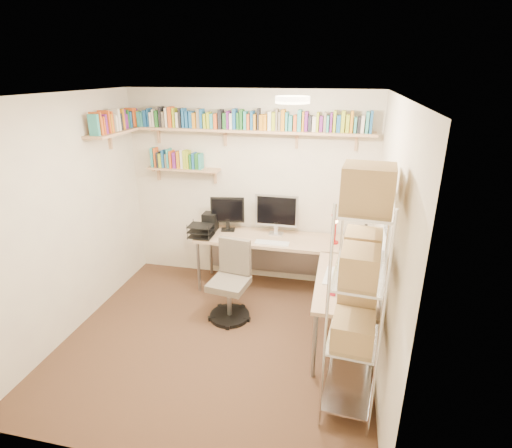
{
  "coord_description": "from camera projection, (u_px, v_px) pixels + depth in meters",
  "views": [
    {
      "loc": [
        1.16,
        -3.38,
        2.69
      ],
      "look_at": [
        0.3,
        0.55,
        1.15
      ],
      "focal_mm": 28.0,
      "sensor_mm": 36.0,
      "label": 1
    }
  ],
  "objects": [
    {
      "name": "office_chair",
      "position": [
        231.0,
        286.0,
        4.57
      ],
      "size": [
        0.49,
        0.5,
        0.93
      ],
      "rotation": [
        0.0,
        0.0,
        -0.14
      ],
      "color": "black",
      "rests_on": "ground"
    },
    {
      "name": "corner_desk",
      "position": [
        278.0,
        247.0,
        4.78
      ],
      "size": [
        2.24,
        1.85,
        1.26
      ],
      "color": "tan",
      "rests_on": "ground"
    },
    {
      "name": "ground",
      "position": [
        218.0,
        339.0,
        4.28
      ],
      "size": [
        3.2,
        3.2,
        0.0
      ],
      "primitive_type": "plane",
      "color": "#3F2A1B",
      "rests_on": "ground"
    },
    {
      "name": "wall_shelves",
      "position": [
        211.0,
        130.0,
        4.81
      ],
      "size": [
        3.12,
        1.09,
        0.8
      ],
      "color": "tan",
      "rests_on": "ground"
    },
    {
      "name": "room_shell",
      "position": [
        212.0,
        202.0,
        3.72
      ],
      "size": [
        3.24,
        3.04,
        2.52
      ],
      "color": "beige",
      "rests_on": "ground"
    },
    {
      "name": "wire_rack",
      "position": [
        361.0,
        262.0,
        3.07
      ],
      "size": [
        0.47,
        0.85,
        2.11
      ],
      "rotation": [
        0.0,
        0.0,
        -0.09
      ],
      "color": "silver",
      "rests_on": "ground"
    }
  ]
}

